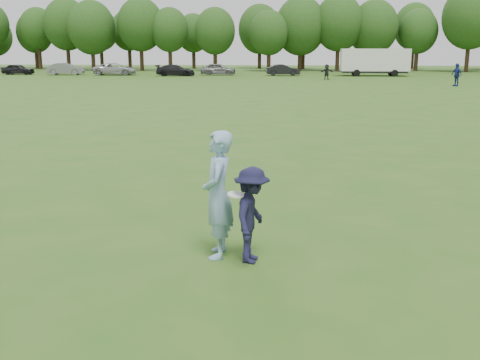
# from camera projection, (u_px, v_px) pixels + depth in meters

# --- Properties ---
(ground) EXTENTS (200.00, 200.00, 0.00)m
(ground) POSITION_uv_depth(u_px,v_px,m) (204.00, 253.00, 9.52)
(ground) COLOR #295718
(ground) RESTS_ON ground
(thrower) EXTENTS (0.55, 0.80, 2.12)m
(thrower) POSITION_uv_depth(u_px,v_px,m) (218.00, 195.00, 9.18)
(thrower) COLOR #85ADCD
(thrower) RESTS_ON ground
(defender) EXTENTS (0.74, 1.10, 1.57)m
(defender) POSITION_uv_depth(u_px,v_px,m) (252.00, 215.00, 9.00)
(defender) COLOR #171732
(defender) RESTS_ON ground
(player_far_b) EXTENTS (0.95, 1.27, 2.01)m
(player_far_b) POSITION_uv_depth(u_px,v_px,m) (457.00, 75.00, 49.70)
(player_far_b) COLOR navy
(player_far_b) RESTS_ON ground
(player_far_d) EXTENTS (1.58, 0.95, 1.63)m
(player_far_d) POSITION_uv_depth(u_px,v_px,m) (327.00, 72.00, 59.63)
(player_far_d) COLOR black
(player_far_d) RESTS_ON ground
(car_a) EXTENTS (3.98, 1.79, 1.33)m
(car_a) POSITION_uv_depth(u_px,v_px,m) (18.00, 69.00, 70.41)
(car_a) COLOR black
(car_a) RESTS_ON ground
(car_b) EXTENTS (4.63, 2.07, 1.47)m
(car_b) POSITION_uv_depth(u_px,v_px,m) (66.00, 69.00, 69.48)
(car_b) COLOR slate
(car_b) RESTS_ON ground
(car_c) EXTENTS (5.39, 2.76, 1.46)m
(car_c) POSITION_uv_depth(u_px,v_px,m) (115.00, 69.00, 69.14)
(car_c) COLOR #A8A8AD
(car_c) RESTS_ON ground
(car_d) EXTENTS (4.65, 1.98, 1.34)m
(car_d) POSITION_uv_depth(u_px,v_px,m) (175.00, 70.00, 67.20)
(car_d) COLOR black
(car_d) RESTS_ON ground
(car_e) EXTENTS (4.41, 1.97, 1.47)m
(car_e) POSITION_uv_depth(u_px,v_px,m) (218.00, 69.00, 69.09)
(car_e) COLOR slate
(car_e) RESTS_ON ground
(car_f) EXTENTS (4.19, 1.75, 1.35)m
(car_f) POSITION_uv_depth(u_px,v_px,m) (283.00, 70.00, 67.86)
(car_f) COLOR black
(car_f) RESTS_ON ground
(disc_in_play) EXTENTS (0.30, 0.31, 0.08)m
(disc_in_play) POSITION_uv_depth(u_px,v_px,m) (236.00, 195.00, 8.90)
(disc_in_play) COLOR white
(disc_in_play) RESTS_ON ground
(cargo_trailer) EXTENTS (9.00, 2.75, 3.20)m
(cargo_trailer) POSITION_uv_depth(u_px,v_px,m) (375.00, 61.00, 66.85)
(cargo_trailer) COLOR white
(cargo_trailer) RESTS_ON ground
(treeline) EXTENTS (130.35, 18.39, 11.74)m
(treeline) POSITION_uv_depth(u_px,v_px,m) (300.00, 27.00, 82.36)
(treeline) COLOR #332114
(treeline) RESTS_ON ground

